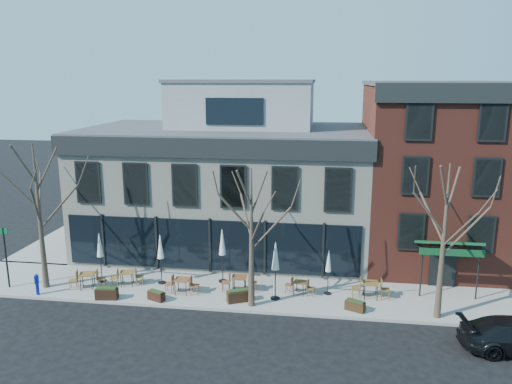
# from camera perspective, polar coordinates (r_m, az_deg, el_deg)

# --- Properties ---
(ground) EXTENTS (120.00, 120.00, 0.00)m
(ground) POSITION_cam_1_polar(r_m,az_deg,el_deg) (29.87, -5.17, -9.47)
(ground) COLOR black
(ground) RESTS_ON ground
(sidewalk_front) EXTENTS (33.50, 4.70, 0.15)m
(sidewalk_front) POSITION_cam_1_polar(r_m,az_deg,el_deg) (27.35, 0.57, -11.42)
(sidewalk_front) COLOR gray
(sidewalk_front) RESTS_ON ground
(sidewalk_side) EXTENTS (4.50, 12.00, 0.15)m
(sidewalk_side) POSITION_cam_1_polar(r_m,az_deg,el_deg) (39.00, -19.48, -4.67)
(sidewalk_side) COLOR gray
(sidewalk_side) RESTS_ON ground
(corner_building) EXTENTS (18.39, 10.39, 11.10)m
(corner_building) POSITION_cam_1_polar(r_m,az_deg,el_deg) (33.24, -3.24, 1.38)
(corner_building) COLOR beige
(corner_building) RESTS_ON ground
(red_brick_building) EXTENTS (8.20, 11.78, 11.18)m
(red_brick_building) POSITION_cam_1_polar(r_m,az_deg,el_deg) (33.02, 19.31, 2.21)
(red_brick_building) COLOR maroon
(red_brick_building) RESTS_ON ground
(tree_corner) EXTENTS (3.93, 3.98, 7.92)m
(tree_corner) POSITION_cam_1_polar(r_m,az_deg,el_deg) (28.87, -23.50, -2.41)
(tree_corner) COLOR #382B21
(tree_corner) RESTS_ON sidewalk_front
(tree_mid) EXTENTS (3.50, 3.55, 7.04)m
(tree_mid) POSITION_cam_1_polar(r_m,az_deg,el_deg) (24.42, -0.50, -5.10)
(tree_mid) COLOR #382B21
(tree_mid) RESTS_ON sidewalk_front
(tree_right) EXTENTS (3.72, 3.77, 7.48)m
(tree_right) POSITION_cam_1_polar(r_m,az_deg,el_deg) (24.74, 20.68, -5.16)
(tree_right) COLOR #382B21
(tree_right) RESTS_ON sidewalk_front
(sign_pole) EXTENTS (0.50, 0.10, 3.40)m
(sign_pole) POSITION_cam_1_polar(r_m,az_deg,el_deg) (30.32, -26.69, -6.32)
(sign_pole) COLOR black
(sign_pole) RESTS_ON sidewalk_front
(call_box) EXTENTS (0.24, 0.23, 1.18)m
(call_box) POSITION_cam_1_polar(r_m,az_deg,el_deg) (29.08, -23.75, -9.55)
(call_box) COLOR #0B199A
(call_box) RESTS_ON sidewalk_front
(cafe_set_0) EXTENTS (2.00, 1.03, 1.02)m
(cafe_set_0) POSITION_cam_1_polar(r_m,az_deg,el_deg) (29.02, -18.72, -9.38)
(cafe_set_0) COLOR brown
(cafe_set_0) RESTS_ON sidewalk_front
(cafe_set_1) EXTENTS (1.86, 0.91, 0.95)m
(cafe_set_1) POSITION_cam_1_polar(r_m,az_deg,el_deg) (28.79, -14.52, -9.35)
(cafe_set_1) COLOR brown
(cafe_set_1) RESTS_ON sidewalk_front
(cafe_set_2) EXTENTS (1.86, 0.75, 0.98)m
(cafe_set_2) POSITION_cam_1_polar(r_m,az_deg,el_deg) (27.18, -8.46, -10.40)
(cafe_set_2) COLOR brown
(cafe_set_2) RESTS_ON sidewalk_front
(cafe_set_3) EXTENTS (1.96, 0.84, 1.02)m
(cafe_set_3) POSITION_cam_1_polar(r_m,az_deg,el_deg) (27.14, -1.92, -10.26)
(cafe_set_3) COLOR brown
(cafe_set_3) RESTS_ON sidewalk_front
(cafe_set_4) EXTENTS (1.68, 0.81, 0.86)m
(cafe_set_4) POSITION_cam_1_polar(r_m,az_deg,el_deg) (26.94, 5.04, -10.66)
(cafe_set_4) COLOR brown
(cafe_set_4) RESTS_ON sidewalk_front
(cafe_set_5) EXTENTS (1.98, 0.80, 1.05)m
(cafe_set_5) POSITION_cam_1_polar(r_m,az_deg,el_deg) (27.02, 12.97, -10.67)
(cafe_set_5) COLOR brown
(cafe_set_5) RESTS_ON sidewalk_front
(umbrella_0) EXTENTS (0.45, 0.45, 2.81)m
(umbrella_0) POSITION_cam_1_polar(r_m,az_deg,el_deg) (29.19, -17.42, -6.11)
(umbrella_0) COLOR black
(umbrella_0) RESTS_ON sidewalk_front
(umbrella_1) EXTENTS (0.45, 0.45, 2.81)m
(umbrella_1) POSITION_cam_1_polar(r_m,az_deg,el_deg) (28.11, -10.87, -6.46)
(umbrella_1) COLOR black
(umbrella_1) RESTS_ON sidewalk_front
(umbrella_2) EXTENTS (0.49, 0.49, 3.07)m
(umbrella_2) POSITION_cam_1_polar(r_m,az_deg,el_deg) (27.81, -3.87, -6.07)
(umbrella_2) COLOR black
(umbrella_2) RESTS_ON sidewalk_front
(umbrella_3) EXTENTS (0.49, 0.49, 3.09)m
(umbrella_3) POSITION_cam_1_polar(r_m,az_deg,el_deg) (25.64, 2.24, -7.68)
(umbrella_3) COLOR black
(umbrella_3) RESTS_ON sidewalk_front
(umbrella_4) EXTENTS (0.39, 0.39, 2.44)m
(umbrella_4) POSITION_cam_1_polar(r_m,az_deg,el_deg) (26.62, 8.29, -8.07)
(umbrella_4) COLOR black
(umbrella_4) RESTS_ON sidewalk_front
(planter_0) EXTENTS (1.17, 0.57, 0.63)m
(planter_0) POSITION_cam_1_polar(r_m,az_deg,el_deg) (27.44, -16.69, -11.02)
(planter_0) COLOR black
(planter_0) RESTS_ON sidewalk_front
(planter_1) EXTENTS (0.99, 0.70, 0.52)m
(planter_1) POSITION_cam_1_polar(r_m,az_deg,el_deg) (26.71, -11.34, -11.53)
(planter_1) COLOR black
(planter_1) RESTS_ON sidewalk_front
(planter_2) EXTENTS (1.23, 0.90, 0.64)m
(planter_2) POSITION_cam_1_polar(r_m,az_deg,el_deg) (26.06, -2.04, -11.76)
(planter_2) COLOR black
(planter_2) RESTS_ON sidewalk_front
(planter_3) EXTENTS (1.04, 0.76, 0.54)m
(planter_3) POSITION_cam_1_polar(r_m,az_deg,el_deg) (25.61, 11.25, -12.60)
(planter_3) COLOR #301F10
(planter_3) RESTS_ON sidewalk_front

